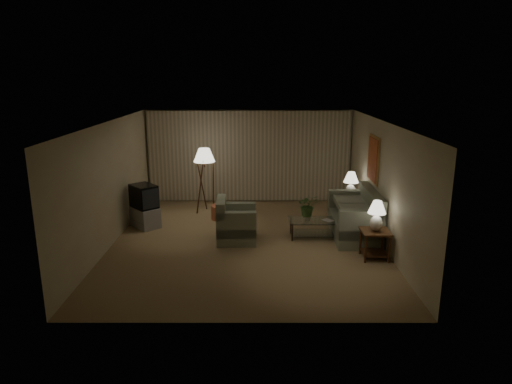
{
  "coord_description": "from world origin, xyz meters",
  "views": [
    {
      "loc": [
        0.22,
        -9.76,
        3.71
      ],
      "look_at": [
        0.21,
        0.6,
        1.01
      ],
      "focal_mm": 32.0,
      "sensor_mm": 36.0,
      "label": 1
    }
  ],
  "objects_px": {
    "crt_tv": "(144,196)",
    "floor_lamp": "(205,179)",
    "table_lamp_far": "(351,182)",
    "tv_cabinet": "(145,217)",
    "table_lamp_near": "(377,213)",
    "vase": "(307,217)",
    "side_table_near": "(375,239)",
    "coffee_table": "(314,226)",
    "sofa": "(354,218)",
    "ottoman": "(222,212)",
    "side_table_far": "(350,205)",
    "armchair": "(237,224)"
  },
  "relations": [
    {
      "from": "side_table_near",
      "to": "table_lamp_near",
      "type": "height_order",
      "value": "table_lamp_near"
    },
    {
      "from": "tv_cabinet",
      "to": "crt_tv",
      "type": "distance_m",
      "value": 0.53
    },
    {
      "from": "armchair",
      "to": "table_lamp_far",
      "type": "height_order",
      "value": "table_lamp_far"
    },
    {
      "from": "table_lamp_near",
      "to": "coffee_table",
      "type": "height_order",
      "value": "table_lamp_near"
    },
    {
      "from": "table_lamp_near",
      "to": "crt_tv",
      "type": "xyz_separation_m",
      "value": [
        -5.2,
        2.01,
        -0.19
      ]
    },
    {
      "from": "tv_cabinet",
      "to": "floor_lamp",
      "type": "distance_m",
      "value": 1.97
    },
    {
      "from": "side_table_near",
      "to": "vase",
      "type": "xyz_separation_m",
      "value": [
        -1.25,
        1.25,
        0.08
      ]
    },
    {
      "from": "sofa",
      "to": "ottoman",
      "type": "bearing_deg",
      "value": -110.49
    },
    {
      "from": "coffee_table",
      "to": "floor_lamp",
      "type": "xyz_separation_m",
      "value": [
        -2.73,
        2.0,
        0.65
      ]
    },
    {
      "from": "side_table_near",
      "to": "table_lamp_far",
      "type": "relative_size",
      "value": 0.9
    },
    {
      "from": "tv_cabinet",
      "to": "ottoman",
      "type": "bearing_deg",
      "value": 67.3
    },
    {
      "from": "armchair",
      "to": "table_lamp_far",
      "type": "xyz_separation_m",
      "value": [
        2.88,
        1.56,
        0.6
      ]
    },
    {
      "from": "sofa",
      "to": "side_table_far",
      "type": "bearing_deg",
      "value": 174.74
    },
    {
      "from": "sofa",
      "to": "armchair",
      "type": "relative_size",
      "value": 2.07
    },
    {
      "from": "table_lamp_near",
      "to": "table_lamp_far",
      "type": "distance_m",
      "value": 2.6
    },
    {
      "from": "crt_tv",
      "to": "sofa",
      "type": "bearing_deg",
      "value": 40.98
    },
    {
      "from": "table_lamp_far",
      "to": "ottoman",
      "type": "height_order",
      "value": "table_lamp_far"
    },
    {
      "from": "sofa",
      "to": "coffee_table",
      "type": "xyz_separation_m",
      "value": [
        -0.95,
        -0.1,
        -0.16
      ]
    },
    {
      "from": "table_lamp_near",
      "to": "floor_lamp",
      "type": "height_order",
      "value": "floor_lamp"
    },
    {
      "from": "side_table_near",
      "to": "floor_lamp",
      "type": "bearing_deg",
      "value": 139.7
    },
    {
      "from": "table_lamp_near",
      "to": "crt_tv",
      "type": "bearing_deg",
      "value": 158.88
    },
    {
      "from": "table_lamp_near",
      "to": "crt_tv",
      "type": "height_order",
      "value": "table_lamp_near"
    },
    {
      "from": "tv_cabinet",
      "to": "floor_lamp",
      "type": "bearing_deg",
      "value": 90.46
    },
    {
      "from": "crt_tv",
      "to": "vase",
      "type": "relative_size",
      "value": 4.89
    },
    {
      "from": "side_table_near",
      "to": "tv_cabinet",
      "type": "xyz_separation_m",
      "value": [
        -5.2,
        2.01,
        -0.17
      ]
    },
    {
      "from": "vase",
      "to": "table_lamp_far",
      "type": "bearing_deg",
      "value": 47.2
    },
    {
      "from": "armchair",
      "to": "table_lamp_far",
      "type": "distance_m",
      "value": 3.33
    },
    {
      "from": "table_lamp_near",
      "to": "coffee_table",
      "type": "xyz_separation_m",
      "value": [
        -1.1,
        1.25,
        -0.7
      ]
    },
    {
      "from": "table_lamp_far",
      "to": "tv_cabinet",
      "type": "xyz_separation_m",
      "value": [
        -5.2,
        -0.59,
        -0.74
      ]
    },
    {
      "from": "tv_cabinet",
      "to": "table_lamp_near",
      "type": "bearing_deg",
      "value": 27.29
    },
    {
      "from": "tv_cabinet",
      "to": "ottoman",
      "type": "height_order",
      "value": "tv_cabinet"
    },
    {
      "from": "crt_tv",
      "to": "vase",
      "type": "height_order",
      "value": "crt_tv"
    },
    {
      "from": "armchair",
      "to": "ottoman",
      "type": "height_order",
      "value": "armchair"
    },
    {
      "from": "sofa",
      "to": "floor_lamp",
      "type": "bearing_deg",
      "value": -115.69
    },
    {
      "from": "sofa",
      "to": "tv_cabinet",
      "type": "height_order",
      "value": "sofa"
    },
    {
      "from": "sofa",
      "to": "table_lamp_near",
      "type": "relative_size",
      "value": 3.19
    },
    {
      "from": "table_lamp_far",
      "to": "crt_tv",
      "type": "distance_m",
      "value": 5.24
    },
    {
      "from": "ottoman",
      "to": "side_table_far",
      "type": "bearing_deg",
      "value": -0.76
    },
    {
      "from": "sofa",
      "to": "vase",
      "type": "height_order",
      "value": "sofa"
    },
    {
      "from": "sofa",
      "to": "crt_tv",
      "type": "xyz_separation_m",
      "value": [
        -5.05,
        0.66,
        0.35
      ]
    },
    {
      "from": "side_table_far",
      "to": "table_lamp_far",
      "type": "distance_m",
      "value": 0.6
    },
    {
      "from": "crt_tv",
      "to": "side_table_far",
      "type": "bearing_deg",
      "value": 54.9
    },
    {
      "from": "table_lamp_far",
      "to": "crt_tv",
      "type": "bearing_deg",
      "value": -173.51
    },
    {
      "from": "ottoman",
      "to": "crt_tv",
      "type": "bearing_deg",
      "value": -161.11
    },
    {
      "from": "crt_tv",
      "to": "table_lamp_near",
      "type": "bearing_deg",
      "value": 27.29
    },
    {
      "from": "side_table_near",
      "to": "sofa",
      "type": "bearing_deg",
      "value": 96.34
    },
    {
      "from": "side_table_far",
      "to": "floor_lamp",
      "type": "height_order",
      "value": "floor_lamp"
    },
    {
      "from": "crt_tv",
      "to": "floor_lamp",
      "type": "xyz_separation_m",
      "value": [
        1.37,
        1.24,
        0.14
      ]
    },
    {
      "from": "armchair",
      "to": "sofa",
      "type": "bearing_deg",
      "value": -84.98
    },
    {
      "from": "table_lamp_far",
      "to": "floor_lamp",
      "type": "relative_size",
      "value": 0.38
    }
  ]
}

